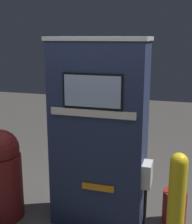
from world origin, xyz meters
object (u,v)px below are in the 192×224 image
Objects in this scene: gas_pump at (99,134)px; squeegee_bucket at (174,207)px; trash_bin at (1,174)px; safety_bollard at (176,204)px.

squeegee_bucket is (0.80, 0.16, -0.81)m from gas_pump.
safety_bollard is at bearing -4.38° from trash_bin.
gas_pump is 1.15m from squeegee_bucket.
gas_pump is 2.40× the size of squeegee_bucket.
gas_pump is 1.18m from trash_bin.
squeegee_bucket is at bearing 11.53° from gas_pump.
safety_bollard is 1.23× the size of squeegee_bucket.
squeegee_bucket is (1.85, 0.41, -0.33)m from trash_bin.
gas_pump is 1.02m from safety_bollard.
gas_pump reaches higher than safety_bollard.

